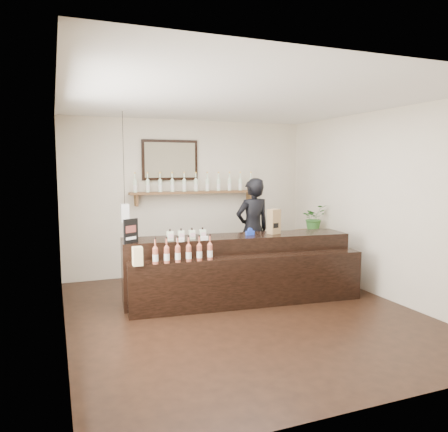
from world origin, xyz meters
TOP-DOWN VIEW (x-y plane):
  - ground at (0.00, 0.00)m, footprint 5.00×5.00m
  - room_shell at (0.00, 0.00)m, footprint 5.00×5.00m
  - back_wall_decor at (-0.15, 2.37)m, footprint 2.66×0.96m
  - counter at (0.21, 0.58)m, footprint 3.42×1.21m
  - promo_sign at (-1.38, 0.61)m, footprint 0.21×0.14m
  - paper_bag at (0.80, 0.65)m, footprint 0.20×0.17m
  - tape_dispenser at (0.41, 0.68)m, footprint 0.13×0.06m
  - side_cabinet at (2.00, 1.42)m, footprint 0.44×0.59m
  - potted_plant at (2.00, 1.42)m, footprint 0.48×0.44m
  - shopkeeper at (0.86, 1.55)m, footprint 0.78×0.56m

SIDE VIEW (x-z plane):
  - ground at x=0.00m, z-range 0.00..0.00m
  - side_cabinet at x=2.00m, z-range 0.00..0.82m
  - counter at x=0.21m, z-range -0.11..0.99m
  - tape_dispenser at x=0.41m, z-range 0.93..1.04m
  - shopkeeper at x=0.86m, z-range 0.00..2.00m
  - potted_plant at x=2.00m, z-range 0.82..1.29m
  - promo_sign at x=-1.38m, z-range 0.94..1.27m
  - paper_bag at x=0.80m, z-range 0.94..1.32m
  - room_shell at x=0.00m, z-range -0.80..4.20m
  - back_wall_decor at x=-0.15m, z-range 0.91..2.60m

